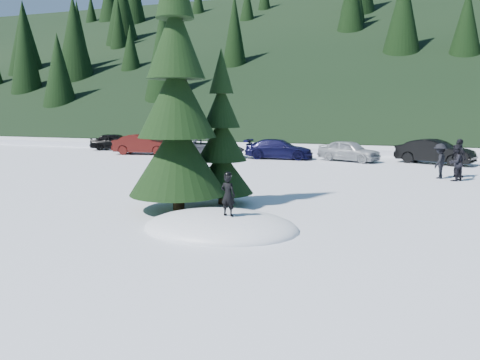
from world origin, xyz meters
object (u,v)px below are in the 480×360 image
(adult_1, at_px, (459,158))
(car_1, at_px, (144,144))
(adult_2, at_px, (440,161))
(car_3, at_px, (279,149))
(adult_0, at_px, (455,163))
(car_2, at_px, (208,147))
(spruce_tall, at_px, (177,109))
(car_5, at_px, (435,152))
(car_0, at_px, (116,142))
(spruce_short, at_px, (222,145))
(child_skier, at_px, (228,195))
(car_4, at_px, (349,151))

(adult_1, relative_size, car_1, 0.43)
(adult_2, xyz_separation_m, car_3, (-9.49, 6.02, -0.18))
(adult_0, relative_size, car_2, 0.34)
(adult_0, xyz_separation_m, adult_2, (-0.62, 0.64, -0.01))
(car_1, xyz_separation_m, car_3, (10.12, 0.23, -0.07))
(spruce_tall, height_order, car_2, spruce_tall)
(car_2, bearing_deg, adult_2, -130.08)
(car_3, bearing_deg, car_5, -91.14)
(car_0, bearing_deg, car_1, -134.70)
(adult_0, bearing_deg, adult_2, -98.99)
(spruce_tall, bearing_deg, adult_0, 46.73)
(spruce_tall, relative_size, car_1, 1.94)
(car_2, distance_m, car_3, 4.88)
(car_2, height_order, car_3, car_2)
(spruce_short, distance_m, car_2, 15.85)
(child_skier, distance_m, car_1, 22.87)
(adult_1, relative_size, car_0, 0.47)
(spruce_short, xyz_separation_m, adult_2, (7.70, 9.14, -1.26))
(adult_1, relative_size, car_4, 0.48)
(car_4, bearing_deg, adult_1, -112.11)
(adult_2, xyz_separation_m, car_2, (-14.30, 5.20, -0.14))
(adult_0, height_order, car_5, adult_0)
(car_0, bearing_deg, spruce_short, -151.08)
(car_3, height_order, car_4, car_4)
(child_skier, distance_m, adult_1, 15.08)
(car_4, relative_size, car_5, 0.88)
(spruce_short, bearing_deg, car_1, 128.57)
(car_0, bearing_deg, adult_2, -122.80)
(spruce_short, relative_size, car_5, 1.19)
(spruce_tall, xyz_separation_m, car_1, (-10.91, 16.33, -2.59))
(adult_2, relative_size, car_5, 0.37)
(spruce_tall, height_order, spruce_short, spruce_tall)
(adult_0, bearing_deg, child_skier, 7.22)
(car_4, bearing_deg, spruce_tall, -171.86)
(spruce_tall, xyz_separation_m, child_skier, (2.56, -2.15, -2.28))
(adult_1, xyz_separation_m, car_3, (-10.39, 5.38, -0.29))
(child_skier, relative_size, car_4, 0.29)
(spruce_tall, xyz_separation_m, adult_2, (8.70, 10.54, -2.48))
(spruce_short, distance_m, car_0, 23.61)
(adult_2, distance_m, car_5, 6.36)
(adult_2, height_order, car_2, adult_2)
(adult_2, bearing_deg, spruce_tall, -20.41)
(car_2, bearing_deg, spruce_tall, 179.46)
(car_1, bearing_deg, adult_0, -117.18)
(spruce_short, distance_m, adult_2, 12.02)
(spruce_tall, relative_size, spruce_short, 1.60)
(car_1, bearing_deg, car_4, -98.45)
(adult_1, relative_size, car_2, 0.38)
(car_5, bearing_deg, adult_2, -159.79)
(car_5, bearing_deg, spruce_tall, 174.05)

